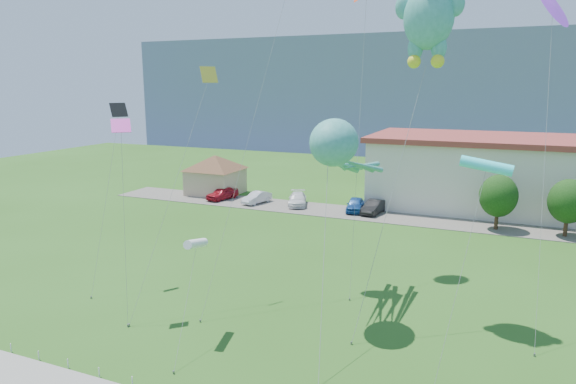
# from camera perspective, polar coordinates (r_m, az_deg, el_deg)

# --- Properties ---
(parking_strip) EXTENTS (70.00, 6.00, 0.06)m
(parking_strip) POSITION_cam_1_polar(r_m,az_deg,el_deg) (56.13, 11.85, -2.74)
(parking_strip) COLOR #59544C
(parking_strip) RESTS_ON ground
(hill_ridge) EXTENTS (160.00, 50.00, 25.00)m
(hill_ridge) POSITION_cam_1_polar(r_m,az_deg,el_deg) (138.81, 19.18, 10.59)
(hill_ridge) COLOR slate
(hill_ridge) RESTS_ON ground
(pavilion) EXTENTS (9.20, 9.20, 5.00)m
(pavilion) POSITION_cam_1_polar(r_m,az_deg,el_deg) (66.89, -8.08, 2.34)
(pavilion) COLOR tan
(pavilion) RESTS_ON ground
(tree_near) EXTENTS (3.60, 3.60, 5.47)m
(tree_near) POSITION_cam_1_polar(r_m,az_deg,el_deg) (53.46, 22.34, -0.41)
(tree_near) COLOR #3F2B19
(tree_near) RESTS_ON ground
(tree_mid) EXTENTS (3.60, 3.60, 5.47)m
(tree_mid) POSITION_cam_1_polar(r_m,az_deg,el_deg) (53.77, 28.73, -0.92)
(tree_mid) COLOR #3F2B19
(tree_mid) RESTS_ON ground
(parked_car_red) EXTENTS (2.89, 4.79, 1.53)m
(parked_car_red) POSITION_cam_1_polar(r_m,az_deg,el_deg) (63.64, -7.31, -0.13)
(parked_car_red) COLOR #A81422
(parked_car_red) RESTS_ON parking_strip
(parked_car_silver) EXTENTS (2.41, 4.35, 1.36)m
(parked_car_silver) POSITION_cam_1_polar(r_m,az_deg,el_deg) (61.21, -3.49, -0.62)
(parked_car_silver) COLOR silver
(parked_car_silver) RESTS_ON parking_strip
(parked_car_white) EXTENTS (3.57, 5.33, 1.43)m
(parked_car_white) POSITION_cam_1_polar(r_m,az_deg,el_deg) (60.06, 1.05, -0.80)
(parked_car_white) COLOR silver
(parked_car_white) RESTS_ON parking_strip
(parked_car_blue) EXTENTS (2.44, 4.62, 1.50)m
(parked_car_blue) POSITION_cam_1_polar(r_m,az_deg,el_deg) (57.68, 7.48, -1.40)
(parked_car_blue) COLOR #1B4B95
(parked_car_blue) RESTS_ON parking_strip
(parked_car_black) EXTENTS (2.05, 4.57, 1.46)m
(parked_car_black) POSITION_cam_1_polar(r_m,az_deg,el_deg) (57.01, 9.52, -1.64)
(parked_car_black) COLOR black
(parked_car_black) RESTS_ON parking_strip
(octopus_kite) EXTENTS (3.19, 13.41, 12.04)m
(octopus_kite) POSITION_cam_1_polar(r_m,az_deg,el_deg) (30.33, 5.75, 4.45)
(octopus_kite) COLOR teal
(octopus_kite) RESTS_ON ground
(teddy_bear_kite) EXTENTS (4.26, 7.39, 20.96)m
(teddy_bear_kite) POSITION_cam_1_polar(r_m,az_deg,el_deg) (31.71, 15.40, 19.01)
(teddy_bear_kite) COLOR teal
(teddy_bear_kite) RESTS_ON ground
(small_kite_white) EXTENTS (1.48, 5.33, 5.75)m
(small_kite_white) POSITION_cam_1_polar(r_m,az_deg,el_deg) (28.81, -10.19, -5.74)
(small_kite_white) COLOR white
(small_kite_white) RESTS_ON ground
(small_kite_purple) EXTENTS (1.80, 9.06, 19.17)m
(small_kite_purple) POSITION_cam_1_polar(r_m,az_deg,el_deg) (35.91, 27.33, 17.15)
(small_kite_purple) COLOR #A138E3
(small_kite_purple) RESTS_ON ground
(small_kite_cyan) EXTENTS (1.77, 5.16, 10.86)m
(small_kite_cyan) POSITION_cam_1_polar(r_m,az_deg,el_deg) (23.96, 21.13, 2.52)
(small_kite_cyan) COLOR #38F9FF
(small_kite_cyan) RESTS_ON ground
(small_kite_black) EXTENTS (1.29, 4.84, 12.63)m
(small_kite_black) POSITION_cam_1_polar(r_m,az_deg,el_deg) (37.36, -18.61, 6.45)
(small_kite_black) COLOR black
(small_kite_black) RESTS_ON ground
(small_kite_pink) EXTENTS (2.10, 2.83, 11.97)m
(small_kite_pink) POSITION_cam_1_polar(r_m,az_deg,el_deg) (31.74, -18.00, 4.71)
(small_kite_pink) COLOR #F135BD
(small_kite_pink) RESTS_ON ground
(small_kite_yellow) EXTENTS (2.20, 7.96, 14.96)m
(small_kite_yellow) POSITION_cam_1_polar(r_m,az_deg,el_deg) (33.61, -9.84, 9.50)
(small_kite_yellow) COLOR gold
(small_kite_yellow) RESTS_ON ground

